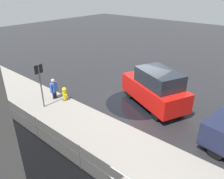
% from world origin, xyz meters
% --- Properties ---
extents(ground_plane, '(60.00, 60.00, 0.00)m').
position_xyz_m(ground_plane, '(0.00, 0.00, 0.00)').
color(ground_plane, black).
extents(kerb_strip, '(24.00, 3.20, 0.04)m').
position_xyz_m(kerb_strip, '(0.00, 4.20, 0.02)').
color(kerb_strip, gray).
rests_on(kerb_strip, ground).
extents(moving_hatchback, '(4.25, 3.13, 2.06)m').
position_xyz_m(moving_hatchback, '(-1.11, 0.19, 1.03)').
color(moving_hatchback, red).
rests_on(moving_hatchback, ground).
extents(fire_hydrant, '(0.42, 0.31, 0.80)m').
position_xyz_m(fire_hydrant, '(2.98, 2.93, 0.40)').
color(fire_hydrant, gold).
rests_on(fire_hydrant, ground).
extents(pedestrian, '(0.36, 0.54, 1.22)m').
position_xyz_m(pedestrian, '(3.59, 3.17, 0.68)').
color(pedestrian, blue).
rests_on(pedestrian, ground).
extents(metal_railing, '(10.63, 0.04, 1.05)m').
position_xyz_m(metal_railing, '(-1.50, 5.80, 0.74)').
color(metal_railing, '#B7BABF').
rests_on(metal_railing, ground).
extents(sign_post, '(0.07, 0.44, 2.40)m').
position_xyz_m(sign_post, '(3.21, 4.14, 1.58)').
color(sign_post, '#4C4C51').
rests_on(sign_post, ground).
extents(puddle_patch, '(3.34, 3.34, 0.01)m').
position_xyz_m(puddle_patch, '(-0.28, 0.61, 0.00)').
color(puddle_patch, black).
rests_on(puddle_patch, ground).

